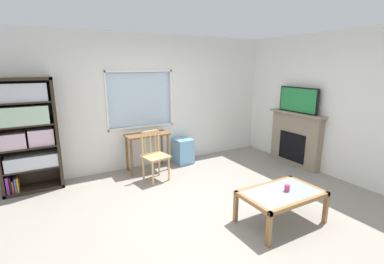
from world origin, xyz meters
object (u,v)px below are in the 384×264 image
Objects in this scene: desk_under_window at (147,141)px; fireplace at (295,139)px; plastic_drawer_unit at (183,151)px; sippy_cup at (287,188)px; tv at (298,100)px; coffee_table at (281,196)px; bookshelf at (26,131)px; wooden_chair at (155,155)px.

desk_under_window is 3.06m from fireplace.
plastic_drawer_unit and sippy_cup have the same top height.
tv is (2.80, -1.19, 0.77)m from desk_under_window.
plastic_drawer_unit is 2.72m from coffee_table.
desk_under_window is 1.60× the size of plastic_drawer_unit.
sippy_cup is (2.94, -2.79, -0.53)m from bookshelf.
wooden_chair is 10.00× the size of sippy_cup.
tv reaches higher than coffee_table.
sippy_cup is (0.94, -2.68, -0.12)m from desk_under_window.
bookshelf reaches higher than coffee_table.
sippy_cup is (0.07, -0.02, 0.10)m from coffee_table.
fireplace is (2.01, -1.24, 0.30)m from plastic_drawer_unit.
plastic_drawer_unit is 0.58× the size of tv.
tv is at bearing 180.00° from fireplace.
tv reaches higher than wooden_chair.
desk_under_window is at bearing 83.65° from wooden_chair.
wooden_chair is at bearing -17.67° from bookshelf.
tv reaches higher than plastic_drawer_unit.
tv is at bearing -23.00° from desk_under_window.
bookshelf is 4.99m from tv.
coffee_table is at bearing -72.07° from desk_under_window.
wooden_chair is at bearing -147.17° from plastic_drawer_unit.
bookshelf is 1.49× the size of fireplace.
fireplace reaches higher than desk_under_window.
wooden_chair is 1.06m from plastic_drawer_unit.
tv is at bearing -31.98° from plastic_drawer_unit.
bookshelf is 5.02m from fireplace.
coffee_table is (-1.94, -1.47, -0.99)m from tv.
bookshelf is at bearing 164.97° from fireplace.
bookshelf is 2.92m from plastic_drawer_unit.
fireplace is at bearing 36.92° from coffee_table.
desk_under_window is at bearing 107.93° from coffee_table.
tv is 2.63m from coffee_table.
sippy_cup is at bearing -70.77° from desk_under_window.
fireplace is (2.88, -0.68, 0.10)m from wooden_chair.
plastic_drawer_unit is 2.38m from fireplace.
plastic_drawer_unit is at bearing 148.25° from fireplace.
wooden_chair is at bearing -96.35° from desk_under_window.
wooden_chair is 0.84× the size of coffee_table.
fireplace is 2.41m from sippy_cup.
desk_under_window reaches higher than sippy_cup.
tv is at bearing 38.57° from sippy_cup.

